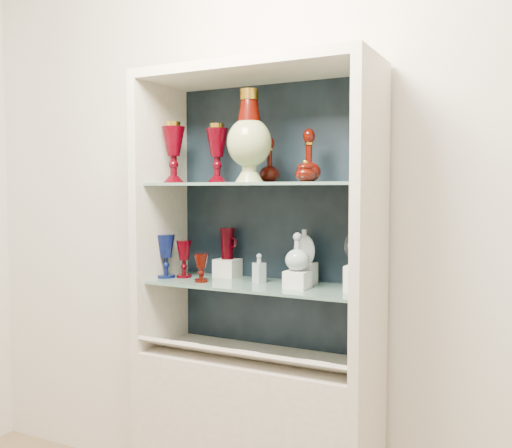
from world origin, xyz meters
The scene contains 30 objects.
wall_back centered at (0.00, 1.75, 1.40)m, with size 3.50×0.02×2.80m, color silver.
cabinet_base centered at (0.00, 1.53, 0.38)m, with size 1.00×0.40×0.75m, color #BCB2A0.
cabinet_back_panel centered at (0.00, 1.72, 1.32)m, with size 0.98×0.02×1.15m, color black.
cabinet_side_left centered at (-0.48, 1.53, 1.32)m, with size 0.04×0.40×1.15m, color #BCB2A0.
cabinet_side_right centered at (0.48, 1.53, 1.32)m, with size 0.04×0.40×1.15m, color #BCB2A0.
cabinet_top_cap centered at (0.00, 1.53, 1.92)m, with size 1.00×0.40×0.04m, color #BCB2A0.
shelf_lower centered at (0.00, 1.55, 1.04)m, with size 0.92×0.34×0.01m, color slate.
shelf_upper centered at (0.00, 1.55, 1.46)m, with size 0.92×0.34×0.01m, color slate.
label_ledge centered at (0.00, 1.42, 0.78)m, with size 0.92×0.18×0.01m, color #BCB2A0.
label_card_0 centered at (0.04, 1.42, 0.80)m, with size 0.10×0.07×0.00m, color white.
label_card_1 centered at (0.33, 1.42, 0.80)m, with size 0.10×0.07×0.00m, color white.
label_card_2 centered at (-0.24, 1.42, 0.80)m, with size 0.10×0.07×0.00m, color white.
pedestal_lamp_left centered at (-0.40, 1.51, 1.60)m, with size 0.10×0.10×0.27m, color #420007, non-canonical shape.
pedestal_lamp_right centered at (-0.22, 1.58, 1.60)m, with size 0.10×0.10×0.26m, color #420007, non-canonical shape.
enamel_urn centered at (0.00, 1.47, 1.65)m, with size 0.18×0.18×0.37m, color #0C4115, non-canonical shape.
ruby_decanter_a centered at (0.03, 1.60, 1.58)m, with size 0.08×0.08×0.21m, color #410A03, non-canonical shape.
ruby_decanter_b centered at (0.21, 1.57, 1.58)m, with size 0.10×0.10×0.23m, color #410A03, non-canonical shape.
lidded_bowl centered at (0.24, 1.48, 1.51)m, with size 0.08×0.08×0.09m, color #410A03, non-canonical shape.
cobalt_goblet centered at (-0.44, 1.51, 1.15)m, with size 0.08×0.08×0.19m, color #091247, non-canonical shape.
ruby_goblet_tall centered at (-0.37, 1.55, 1.13)m, with size 0.07×0.07×0.17m, color #420007, non-canonical shape.
ruby_goblet_small centered at (-0.23, 1.47, 1.11)m, with size 0.06×0.06×0.12m, color #410A03, non-canonical shape.
riser_ruby_pitcher centered at (-0.21, 1.66, 1.09)m, with size 0.10×0.10×0.08m, color silver.
ruby_pitcher centered at (-0.21, 1.66, 1.20)m, with size 0.11×0.07×0.14m, color #420007, non-canonical shape.
clear_square_bottle centered at (-0.01, 1.57, 1.11)m, with size 0.04×0.04×0.12m, color #91A0A8, non-canonical shape.
riser_flat_flask centered at (0.18, 1.62, 1.09)m, with size 0.09×0.09×0.09m, color silver.
flat_flask centered at (0.18, 1.62, 1.21)m, with size 0.10×0.04×0.14m, color #B3BDC7, non-canonical shape.
riser_clear_round_decanter centered at (0.19, 1.51, 1.08)m, with size 0.09×0.09×0.07m, color silver.
clear_round_decanter centered at (0.19, 1.51, 1.19)m, with size 0.10×0.10×0.14m, color #91A0A8, non-canonical shape.
riser_cameo_medallion centered at (0.42, 1.55, 1.10)m, with size 0.08×0.08×0.10m, color silver.
cameo_medallion centered at (0.42, 1.55, 1.22)m, with size 0.12×0.04×0.14m, color black, non-canonical shape.
Camera 1 is at (1.07, -0.55, 1.44)m, focal length 40.00 mm.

